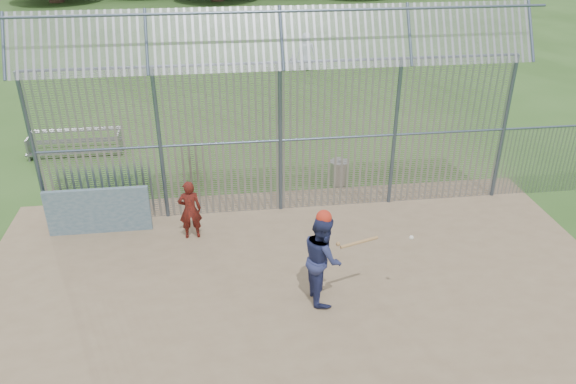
{
  "coord_description": "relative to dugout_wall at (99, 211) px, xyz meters",
  "views": [
    {
      "loc": [
        -1.52,
        -9.64,
        7.44
      ],
      "look_at": [
        0.0,
        2.0,
        1.3
      ],
      "focal_mm": 35.0,
      "sensor_mm": 36.0,
      "label": 1
    }
  ],
  "objects": [
    {
      "name": "bg_kid_standing",
      "position": [
        7.49,
        14.34,
        0.27
      ],
      "size": [
        0.9,
        0.61,
        1.79
      ],
      "primitive_type": "imported",
      "rotation": [
        0.0,
        0.0,
        3.09
      ],
      "color": "gray",
      "rests_on": "ground"
    },
    {
      "name": "backstop_fence",
      "position": [
        6.41,
        0.53,
        1.74
      ],
      "size": [
        20.09,
        0.81,
        5.3
      ],
      "color": "#47566B",
      "rests_on": "ground"
    },
    {
      "name": "bg_kid_seated",
      "position": [
        6.82,
        14.15,
        -0.19
      ],
      "size": [
        0.52,
        0.24,
        0.86
      ],
      "primitive_type": "imported",
      "rotation": [
        0.0,
        0.0,
        3.21
      ],
      "color": "slate",
      "rests_on": "ground"
    },
    {
      "name": "trash_can",
      "position": [
        6.46,
        1.85,
        -0.24
      ],
      "size": [
        0.56,
        0.56,
        0.82
      ],
      "color": "gray",
      "rests_on": "ground"
    },
    {
      "name": "batter",
      "position": [
        4.99,
        -3.27,
        0.37
      ],
      "size": [
        0.79,
        0.99,
        1.94
      ],
      "primitive_type": "imported",
      "rotation": [
        0.0,
        0.0,
        1.63
      ],
      "color": "navy",
      "rests_on": "dirt_infield"
    },
    {
      "name": "dirt_infield",
      "position": [
        4.6,
        -3.4,
        -0.61
      ],
      "size": [
        14.0,
        10.0,
        0.02
      ],
      "primitive_type": "cube",
      "color": "#756047",
      "rests_on": "ground"
    },
    {
      "name": "onlooker",
      "position": [
        2.26,
        -0.52,
        0.16
      ],
      "size": [
        0.58,
        0.4,
        1.52
      ],
      "primitive_type": "imported",
      "rotation": [
        0.0,
        0.0,
        3.2
      ],
      "color": "maroon",
      "rests_on": "dirt_infield"
    },
    {
      "name": "batting_gear",
      "position": [
        5.11,
        -3.3,
        1.25
      ],
      "size": [
        1.89,
        0.54,
        0.73
      ],
      "color": "red",
      "rests_on": "ground"
    },
    {
      "name": "bleacher",
      "position": [
        -1.59,
        5.16,
        -0.21
      ],
      "size": [
        3.0,
        0.95,
        0.72
      ],
      "color": "slate",
      "rests_on": "ground"
    },
    {
      "name": "ground",
      "position": [
        4.6,
        -2.9,
        -0.62
      ],
      "size": [
        120.0,
        120.0,
        0.0
      ],
      "primitive_type": "plane",
      "color": "#2D511E",
      "rests_on": "ground"
    },
    {
      "name": "dugout_wall",
      "position": [
        0.0,
        0.0,
        0.0
      ],
      "size": [
        2.5,
        0.12,
        1.2
      ],
      "primitive_type": "cube",
      "color": "#38566B",
      "rests_on": "dirt_infield"
    }
  ]
}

